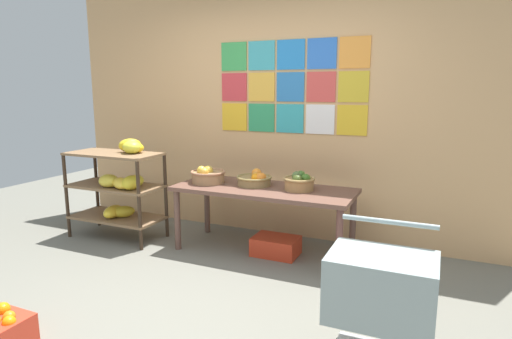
# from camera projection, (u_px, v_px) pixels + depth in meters

# --- Properties ---
(ground) EXTENTS (9.63, 9.63, 0.00)m
(ground) POSITION_uv_depth(u_px,v_px,m) (181.00, 307.00, 3.11)
(ground) COLOR slate
(back_wall_with_art) EXTENTS (4.99, 0.07, 2.68)m
(back_wall_with_art) POSITION_uv_depth(u_px,v_px,m) (275.00, 111.00, 4.52)
(back_wall_with_art) COLOR tan
(back_wall_with_art) RESTS_ON ground
(banana_shelf_unit) EXTENTS (1.00, 0.49, 1.06)m
(banana_shelf_unit) POSITION_uv_depth(u_px,v_px,m) (120.00, 182.00, 4.45)
(banana_shelf_unit) COLOR #36271A
(banana_shelf_unit) RESTS_ON ground
(display_table) EXTENTS (1.73, 0.70, 0.64)m
(display_table) POSITION_uv_depth(u_px,v_px,m) (264.00, 195.00, 4.08)
(display_table) COLOR brown
(display_table) RESTS_ON ground
(fruit_basket_back_left) EXTENTS (0.30, 0.30, 0.17)m
(fruit_basket_back_left) POSITION_uv_depth(u_px,v_px,m) (299.00, 182.00, 3.96)
(fruit_basket_back_left) COLOR #A67A48
(fruit_basket_back_left) RESTS_ON display_table
(fruit_basket_left) EXTENTS (0.35, 0.35, 0.18)m
(fruit_basket_left) POSITION_uv_depth(u_px,v_px,m) (208.00, 175.00, 4.27)
(fruit_basket_left) COLOR #A17850
(fruit_basket_left) RESTS_ON display_table
(fruit_basket_back_right) EXTENTS (0.35, 0.35, 0.15)m
(fruit_basket_back_right) POSITION_uv_depth(u_px,v_px,m) (255.00, 179.00, 4.15)
(fruit_basket_back_right) COLOR olive
(fruit_basket_back_right) RESTS_ON display_table
(produce_crate_under_table) EXTENTS (0.43, 0.30, 0.18)m
(produce_crate_under_table) POSITION_uv_depth(u_px,v_px,m) (276.00, 246.00, 4.08)
(produce_crate_under_table) COLOR red
(produce_crate_under_table) RESTS_ON ground
(shopping_cart) EXTENTS (0.56, 0.44, 0.83)m
(shopping_cart) POSITION_uv_depth(u_px,v_px,m) (381.00, 293.00, 2.29)
(shopping_cart) COLOR black
(shopping_cart) RESTS_ON ground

